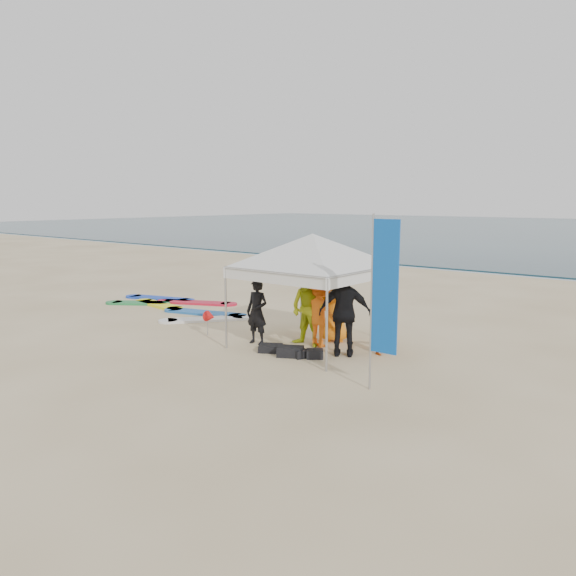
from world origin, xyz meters
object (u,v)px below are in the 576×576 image
(person_orange_b, at_px, (334,308))
(person_orange_a, at_px, (320,312))
(feather_flag, at_px, (384,289))
(marker_pennant, at_px, (211,317))
(person_yellow, at_px, (308,308))
(surfboard_spread, at_px, (178,307))
(person_black_a, at_px, (257,312))
(person_seated, at_px, (382,335))
(person_black_b, at_px, (345,313))
(canopy_tent, at_px, (313,234))

(person_orange_b, bearing_deg, person_orange_a, 56.15)
(feather_flag, bearing_deg, marker_pennant, 169.95)
(person_yellow, xyz_separation_m, feather_flag, (2.96, -1.73, 0.97))
(marker_pennant, bearing_deg, person_orange_a, 18.92)
(person_orange_a, xyz_separation_m, feather_flag, (2.73, -1.90, 1.06))
(person_orange_b, relative_size, surfboard_spread, 0.29)
(person_black_a, xyz_separation_m, person_orange_a, (1.30, 0.76, 0.03))
(person_seated, relative_size, surfboard_spread, 0.15)
(feather_flag, bearing_deg, person_orange_b, 137.56)
(person_orange_a, relative_size, feather_flag, 0.51)
(person_yellow, distance_m, surfboard_spread, 6.26)
(feather_flag, distance_m, surfboard_spread, 9.68)
(person_orange_b, relative_size, person_seated, 1.90)
(person_black_b, distance_m, marker_pennant, 3.73)
(person_orange_b, bearing_deg, person_yellow, 39.40)
(person_orange_a, height_order, person_black_b, person_black_b)
(person_black_b, height_order, feather_flag, feather_flag)
(person_orange_b, height_order, canopy_tent, canopy_tent)
(person_seated, height_order, marker_pennant, person_seated)
(canopy_tent, relative_size, surfboard_spread, 0.70)
(person_orange_a, bearing_deg, person_yellow, 38.60)
(person_black_b, xyz_separation_m, surfboard_spread, (-7.24, 1.37, -0.93))
(person_seated, bearing_deg, person_yellow, 109.55)
(person_orange_b, bearing_deg, surfboard_spread, -38.00)
(person_yellow, xyz_separation_m, person_black_b, (1.15, -0.19, 0.07))
(person_yellow, relative_size, marker_pennant, 2.82)
(person_orange_a, bearing_deg, canopy_tent, 36.16)
(marker_pennant, bearing_deg, person_seated, 16.73)
(person_black_b, relative_size, marker_pennant, 3.04)
(marker_pennant, bearing_deg, person_orange_b, 29.39)
(feather_flag, bearing_deg, person_orange_a, 145.14)
(person_yellow, distance_m, person_orange_a, 0.30)
(person_orange_a, xyz_separation_m, canopy_tent, (-0.16, -0.10, 1.83))
(person_seated, xyz_separation_m, surfboard_spread, (-7.78, 0.69, -0.40))
(person_orange_a, distance_m, person_seated, 1.55)
(person_yellow, height_order, person_seated, person_yellow)
(person_black_a, bearing_deg, person_seated, 15.86)
(person_orange_a, bearing_deg, marker_pennant, 21.34)
(person_orange_b, distance_m, surfboard_spread, 6.38)
(person_seated, xyz_separation_m, marker_pennant, (-4.20, -1.26, 0.06))
(person_yellow, relative_size, canopy_tent, 0.45)
(canopy_tent, distance_m, marker_pennant, 3.45)
(person_yellow, distance_m, person_seated, 1.83)
(person_black_a, relative_size, person_seated, 1.77)
(surfboard_spread, bearing_deg, feather_flag, -17.85)
(person_yellow, relative_size, person_orange_b, 1.08)
(person_yellow, height_order, surfboard_spread, person_yellow)
(canopy_tent, xyz_separation_m, feather_flag, (2.89, -1.80, -0.77))
(canopy_tent, xyz_separation_m, marker_pennant, (-2.57, -0.83, -2.14))
(person_orange_b, xyz_separation_m, surfboard_spread, (-6.31, 0.41, -0.80))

